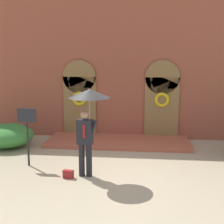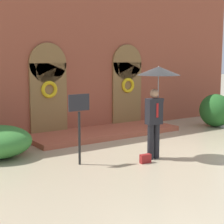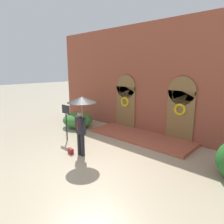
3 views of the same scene
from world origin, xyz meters
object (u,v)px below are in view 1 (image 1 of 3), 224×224
Objects in this scene: handbag at (68,174)px; shrub_left at (8,136)px; person_with_umbrella at (88,106)px; sign_post at (27,127)px.

handbag is 3.84m from shrub_left.
person_with_umbrella is 1.37× the size of sign_post.
handbag is at bearing -159.22° from person_with_umbrella.
person_with_umbrella is 4.38m from shrub_left.
shrub_left is at bearing 128.83° from sign_post.
person_with_umbrella is at bearing -35.53° from shrub_left.
shrub_left is (-1.43, 1.77, -0.75)m from sign_post.
shrub_left reaches higher than handbag.
sign_post is (-1.39, 0.82, 1.05)m from handbag.
shrub_left is (-2.82, 2.59, 0.31)m from handbag.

